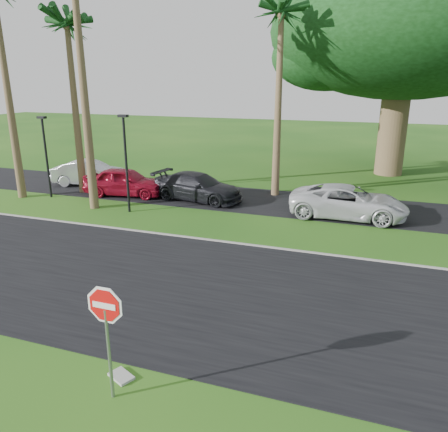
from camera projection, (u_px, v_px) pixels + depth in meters
The scene contains 15 objects.
ground at pixel (159, 319), 11.78m from camera, with size 120.00×120.00×0.00m, color #194912.
road at pixel (189, 287), 13.58m from camera, with size 120.00×8.00×0.02m, color black.
parking_strip at pixel (269, 201), 23.03m from camera, with size 120.00×5.00×0.02m, color black.
curb at pixel (230, 242), 17.22m from camera, with size 120.00×0.12×0.06m, color gray.
stop_sign_near at pixel (106, 320), 8.39m from camera, with size 1.05×0.07×2.62m.
palm_left_mid at pixel (67, 28), 22.37m from camera, with size 5.00×5.00×10.00m.
palm_center at pixel (281, 16), 21.63m from camera, with size 5.00×5.00×10.50m.
canopy_tree at pixel (404, 32), 27.01m from camera, with size 16.50×16.50×13.12m.
streetlight_left at pixel (46, 152), 23.19m from camera, with size 0.45×0.25×4.34m.
streetlight_right at pixel (126, 158), 20.52m from camera, with size 0.45×0.25×4.64m.
car_silver at pixel (91, 173), 26.33m from camera, with size 1.57×4.50×1.48m, color #AEB1B5.
car_red at pixel (125, 182), 24.03m from camera, with size 1.82×4.51×1.54m, color maroon.
car_dark at pixel (198, 187), 23.10m from camera, with size 2.00×4.93×1.43m, color black.
car_minivan at pixel (348, 202), 20.20m from camera, with size 2.46×5.33×1.48m, color silver.
utility_slab at pixel (121, 376), 9.49m from camera, with size 0.55×0.35×0.06m, color #9D9C95.
Camera 1 is at (5.08, -9.24, 6.21)m, focal length 35.00 mm.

